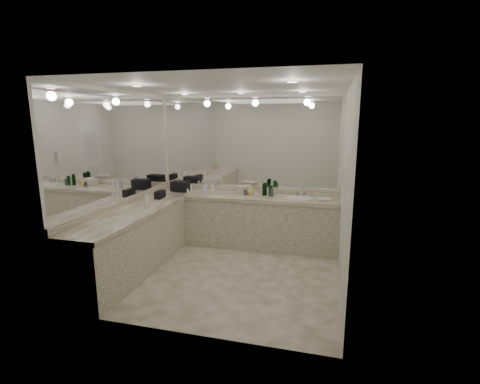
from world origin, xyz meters
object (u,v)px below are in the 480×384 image
(wall_phone, at_px, (340,178))
(cream_cosmetic_case, at_px, (244,190))
(black_toiletry_bag, at_px, (180,187))
(soap_bottle_a, at_px, (212,187))
(sink, at_px, (300,198))
(soap_bottle_c, at_px, (250,191))
(hand_towel, at_px, (323,199))
(soap_bottle_b, at_px, (205,187))

(wall_phone, bearing_deg, cream_cosmetic_case, 159.66)
(black_toiletry_bag, relative_size, soap_bottle_a, 1.42)
(sink, relative_size, soap_bottle_c, 3.01)
(sink, bearing_deg, cream_cosmetic_case, 174.80)
(sink, xyz_separation_m, black_toiletry_bag, (-2.15, 0.00, 0.09))
(cream_cosmetic_case, distance_m, soap_bottle_c, 0.13)
(wall_phone, relative_size, soap_bottle_a, 1.10)
(sink, height_order, wall_phone, wall_phone)
(hand_towel, relative_size, soap_bottle_a, 1.00)
(sink, distance_m, cream_cosmetic_case, 0.99)
(sink, distance_m, soap_bottle_a, 1.56)
(black_toiletry_bag, xyz_separation_m, hand_towel, (2.52, -0.08, -0.07))
(soap_bottle_b, bearing_deg, soap_bottle_a, 15.34)
(sink, bearing_deg, soap_bottle_a, 178.57)
(sink, bearing_deg, wall_phone, -39.57)
(black_toiletry_bag, bearing_deg, soap_bottle_a, 3.59)
(wall_phone, bearing_deg, black_toiletry_bag, 169.67)
(soap_bottle_a, bearing_deg, wall_phone, -14.02)
(sink, relative_size, hand_towel, 2.01)
(sink, height_order, soap_bottle_b, soap_bottle_b)
(cream_cosmetic_case, relative_size, soap_bottle_a, 1.17)
(black_toiletry_bag, relative_size, hand_towel, 1.42)
(hand_towel, height_order, soap_bottle_c, soap_bottle_c)
(soap_bottle_b, xyz_separation_m, soap_bottle_c, (0.81, 0.05, -0.02))
(cream_cosmetic_case, relative_size, hand_towel, 1.17)
(soap_bottle_c, bearing_deg, soap_bottle_b, -176.35)
(black_toiletry_bag, distance_m, soap_bottle_b, 0.47)
(wall_phone, xyz_separation_m, hand_towel, (-0.23, 0.42, -0.43))
(sink, distance_m, soap_bottle_b, 1.68)
(sink, distance_m, hand_towel, 0.39)
(wall_phone, distance_m, black_toiletry_bag, 2.82)
(black_toiletry_bag, distance_m, hand_towel, 2.52)
(black_toiletry_bag, xyz_separation_m, cream_cosmetic_case, (1.16, 0.09, -0.01))
(sink, relative_size, wall_phone, 1.83)
(soap_bottle_a, distance_m, soap_bottle_b, 0.13)
(wall_phone, bearing_deg, hand_towel, 118.48)
(black_toiletry_bag, distance_m, soap_bottle_a, 0.59)
(soap_bottle_a, bearing_deg, soap_bottle_c, 1.47)
(soap_bottle_b, bearing_deg, wall_phone, -12.46)
(soap_bottle_a, height_order, soap_bottle_b, soap_bottle_a)
(black_toiletry_bag, height_order, cream_cosmetic_case, black_toiletry_bag)
(wall_phone, distance_m, soap_bottle_a, 2.25)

